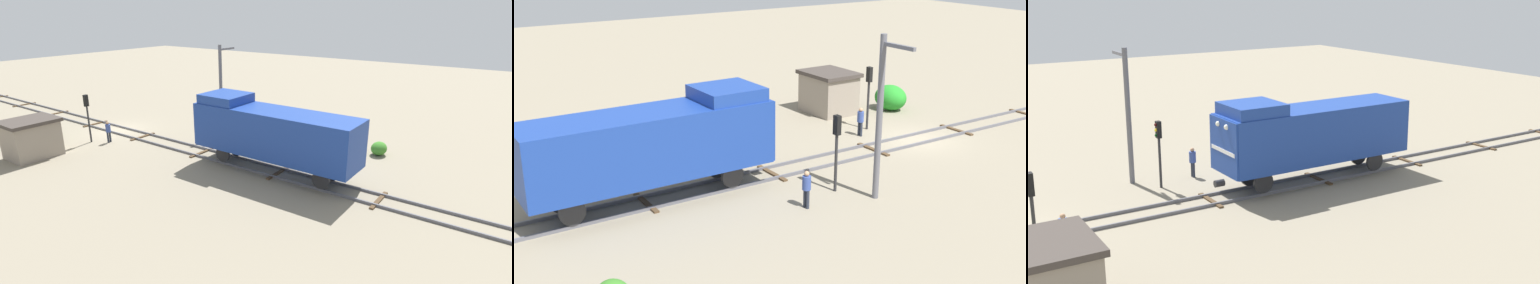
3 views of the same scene
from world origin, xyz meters
The scene contains 12 objects.
ground_plane centered at (0.00, 0.00, 0.00)m, with size 119.58×119.58×0.00m, color gray.
railway_track centered at (0.00, 0.00, 0.07)m, with size 2.40×79.72×0.16m.
locomotive centered at (0.00, 16.09, 2.77)m, with size 2.90×11.60×4.60m.
traffic_signal_near centered at (3.20, 0.96, 2.67)m, with size 0.32×0.34×3.82m.
traffic_signal_mid centered at (-3.40, 8.71, 2.54)m, with size 0.32×0.34×3.63m.
worker_near_track centered at (2.40, 2.22, 1.00)m, with size 0.38×0.38×1.70m.
worker_by_signal centered at (-4.20, 10.95, 1.00)m, with size 0.38×0.38×1.70m.
catenary_mast centered at (-5.07, 7.70, 3.93)m, with size 1.94×0.28×7.37m.
relay_hut centered at (7.50, 0.57, 1.39)m, with size 3.50×2.90×2.74m.
bush_near centered at (6.75, 0.01, 0.60)m, with size 1.66×1.36×1.20m, color #315E26.
bush_mid centered at (5.72, -3.28, 0.84)m, with size 2.32×1.90×1.69m, color #238926.
bush_far centered at (-7.23, 20.70, 0.49)m, with size 1.35×1.11×0.98m, color #377926.
Camera 1 is at (20.17, 29.29, 10.16)m, focal length 28.00 mm.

